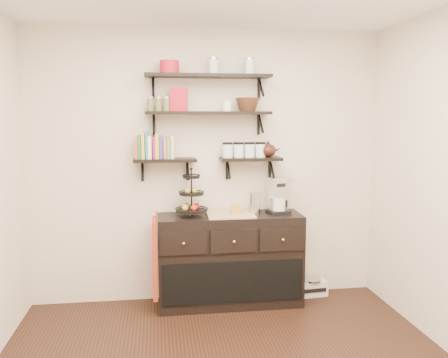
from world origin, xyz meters
TOP-DOWN VIEW (x-y plane):
  - back_wall at (0.00, 1.75)m, footprint 3.50×0.02m
  - shelf_top at (0.00, 1.62)m, footprint 1.20×0.27m
  - shelf_mid at (0.00, 1.62)m, footprint 1.20×0.27m
  - shelf_low_left at (-0.42, 1.63)m, footprint 0.60×0.25m
  - shelf_low_right at (0.42, 1.63)m, footprint 0.60×0.25m
  - cookbooks at (-0.49, 1.63)m, footprint 0.40×0.15m
  - glass_canisters at (0.36, 1.63)m, footprint 0.43×0.10m
  - sideboard at (0.20, 1.51)m, footprint 1.40×0.50m
  - fruit_stand at (-0.17, 1.52)m, footprint 0.31×0.31m
  - candle at (0.25, 1.51)m, footprint 0.08×0.08m
  - coffee_maker at (0.68, 1.54)m, footprint 0.23×0.22m
  - thermal_carafe at (0.44, 1.49)m, footprint 0.11×0.11m
  - apron at (-0.53, 1.41)m, footprint 0.04×0.32m
  - radio at (1.08, 1.60)m, footprint 0.31×0.22m
  - recipe_box at (-0.28, 1.61)m, footprint 0.17×0.09m
  - walnut_bowl at (0.38, 1.61)m, footprint 0.24×0.24m
  - ramekins at (0.18, 1.61)m, footprint 0.09×0.09m
  - teapot at (0.60, 1.63)m, footprint 0.24×0.19m
  - red_pot at (-0.37, 1.61)m, footprint 0.18×0.18m

SIDE VIEW (x-z plane):
  - radio at x=1.08m, z-range 0.00..0.18m
  - sideboard at x=0.20m, z-range -0.01..0.91m
  - apron at x=-0.53m, z-range 0.16..0.90m
  - candle at x=0.25m, z-range 0.92..1.00m
  - thermal_carafe at x=0.44m, z-range 0.90..1.12m
  - fruit_stand at x=-0.17m, z-range 0.83..1.28m
  - coffee_maker at x=0.68m, z-range 0.89..1.25m
  - back_wall at x=0.00m, z-range 0.00..2.70m
  - shelf_low_left at x=-0.42m, z-range 1.31..1.54m
  - shelf_low_right at x=0.42m, z-range 1.31..1.54m
  - glass_canisters at x=0.36m, z-range 1.45..1.58m
  - teapot at x=0.60m, z-range 1.45..1.61m
  - cookbooks at x=-0.49m, z-range 1.44..1.70m
  - shelf_mid at x=0.00m, z-range 1.77..2.00m
  - ramekins at x=0.18m, z-range 1.90..2.00m
  - walnut_bowl at x=0.38m, z-range 1.90..2.03m
  - recipe_box at x=-0.28m, z-range 1.90..2.12m
  - shelf_top at x=0.00m, z-range 2.12..2.35m
  - red_pot at x=-0.37m, z-range 2.25..2.37m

